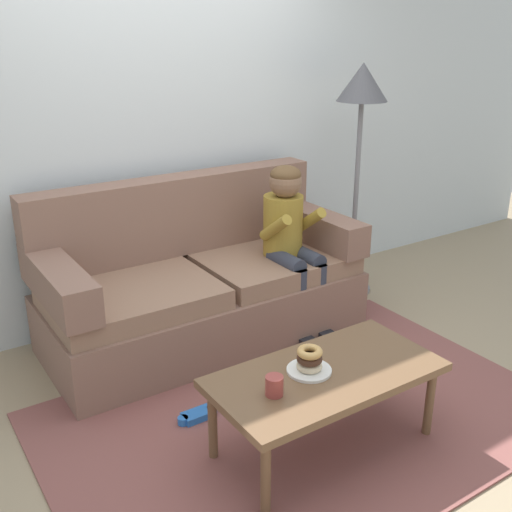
{
  "coord_description": "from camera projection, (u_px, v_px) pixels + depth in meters",
  "views": [
    {
      "loc": [
        -1.68,
        -2.34,
        1.91
      ],
      "look_at": [
        0.17,
        0.45,
        0.65
      ],
      "focal_mm": 42.43,
      "sensor_mm": 36.0,
      "label": 1
    }
  ],
  "objects": [
    {
      "name": "donut_second",
      "position": [
        309.0,
        359.0,
        2.78
      ],
      "size": [
        0.16,
        0.16,
        0.04
      ],
      "primitive_type": "torus",
      "rotation": [
        0.0,
        0.0,
        1.12
      ],
      "color": "#422619",
      "rests_on": "donut"
    },
    {
      "name": "plate",
      "position": [
        309.0,
        370.0,
        2.8
      ],
      "size": [
        0.21,
        0.21,
        0.01
      ],
      "primitive_type": "cylinder",
      "color": "white",
      "rests_on": "coffee_table"
    },
    {
      "name": "mug",
      "position": [
        274.0,
        386.0,
        2.61
      ],
      "size": [
        0.08,
        0.08,
        0.09
      ],
      "primitive_type": "cylinder",
      "color": "#993D38",
      "rests_on": "coffee_table"
    },
    {
      "name": "floor_lamp",
      "position": [
        361.0,
        104.0,
        4.22
      ],
      "size": [
        0.36,
        0.36,
        1.7
      ],
      "color": "slate",
      "rests_on": "ground"
    },
    {
      "name": "coffee_table",
      "position": [
        326.0,
        379.0,
        2.82
      ],
      "size": [
        1.1,
        0.56,
        0.42
      ],
      "color": "brown",
      "rests_on": "ground"
    },
    {
      "name": "person_child",
      "position": [
        290.0,
        233.0,
        3.92
      ],
      "size": [
        0.34,
        0.58,
        1.1
      ],
      "color": "olive",
      "rests_on": "ground"
    },
    {
      "name": "couch",
      "position": [
        200.0,
        285.0,
        3.91
      ],
      "size": [
        2.01,
        0.9,
        1.02
      ],
      "color": "#846051",
      "rests_on": "ground"
    },
    {
      "name": "wall_back",
      "position": [
        155.0,
        112.0,
        3.97
      ],
      "size": [
        8.0,
        0.1,
        2.8
      ],
      "primitive_type": "cube",
      "color": "silver",
      "rests_on": "ground"
    },
    {
      "name": "ground",
      "position": [
        276.0,
        394.0,
        3.37
      ],
      "size": [
        10.0,
        10.0,
        0.0
      ],
      "primitive_type": "plane",
      "color": "#9E896B"
    },
    {
      "name": "toy_controller",
      "position": [
        198.0,
        416.0,
        3.14
      ],
      "size": [
        0.23,
        0.09,
        0.05
      ],
      "rotation": [
        0.0,
        0.0,
        0.31
      ],
      "color": "blue",
      "rests_on": "ground"
    },
    {
      "name": "area_rug",
      "position": [
        303.0,
        416.0,
        3.17
      ],
      "size": [
        2.59,
        1.75,
        0.01
      ],
      "primitive_type": "cube",
      "color": "brown",
      "rests_on": "ground"
    },
    {
      "name": "donut_third",
      "position": [
        310.0,
        352.0,
        2.77
      ],
      "size": [
        0.16,
        0.16,
        0.04
      ],
      "primitive_type": "torus",
      "rotation": [
        0.0,
        0.0,
        0.37
      ],
      "color": "tan",
      "rests_on": "donut_second"
    },
    {
      "name": "donut",
      "position": [
        309.0,
        366.0,
        2.79
      ],
      "size": [
        0.17,
        0.17,
        0.04
      ],
      "primitive_type": "torus",
      "rotation": [
        0.0,
        0.0,
        0.62
      ],
      "color": "beige",
      "rests_on": "plate"
    }
  ]
}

